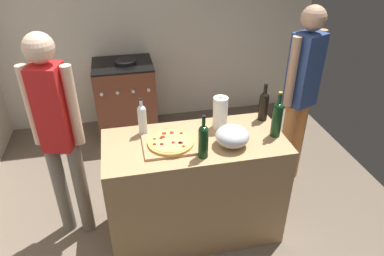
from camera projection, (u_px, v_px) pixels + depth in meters
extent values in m
cube|color=#6B5B4C|center=(170.00, 182.00, 3.60)|extent=(4.15, 3.41, 0.02)
cube|color=silver|center=(147.00, 17.00, 4.14)|extent=(4.15, 0.10, 2.60)
cube|color=tan|center=(195.00, 188.00, 2.83)|extent=(1.35, 0.62, 0.90)
cube|color=tan|center=(171.00, 144.00, 2.54)|extent=(0.40, 0.32, 0.02)
cylinder|color=tan|center=(171.00, 142.00, 2.53)|extent=(0.33, 0.33, 0.02)
cylinder|color=#EAC660|center=(171.00, 141.00, 2.52)|extent=(0.29, 0.29, 0.00)
cylinder|color=maroon|center=(184.00, 146.00, 2.45)|extent=(0.02, 0.02, 0.01)
cylinder|color=maroon|center=(163.00, 137.00, 2.56)|extent=(0.03, 0.03, 0.01)
cylinder|color=maroon|center=(173.00, 142.00, 2.49)|extent=(0.03, 0.03, 0.01)
cylinder|color=maroon|center=(172.00, 133.00, 2.61)|extent=(0.03, 0.03, 0.01)
cylinder|color=maroon|center=(164.00, 133.00, 2.60)|extent=(0.03, 0.03, 0.01)
cylinder|color=maroon|center=(155.00, 139.00, 2.54)|extent=(0.02, 0.02, 0.01)
cylinder|color=maroon|center=(161.00, 138.00, 2.54)|extent=(0.02, 0.02, 0.01)
cylinder|color=maroon|center=(154.00, 144.00, 2.48)|extent=(0.03, 0.03, 0.01)
cylinder|color=maroon|center=(181.00, 133.00, 2.60)|extent=(0.02, 0.02, 0.01)
cylinder|color=maroon|center=(180.00, 143.00, 2.49)|extent=(0.02, 0.02, 0.01)
cylinder|color=maroon|center=(162.00, 144.00, 2.48)|extent=(0.03, 0.03, 0.01)
cylinder|color=maroon|center=(181.00, 143.00, 2.49)|extent=(0.03, 0.03, 0.01)
cylinder|color=#B2B2B7|center=(232.00, 145.00, 2.54)|extent=(0.10, 0.10, 0.01)
ellipsoid|color=silver|center=(232.00, 136.00, 2.50)|extent=(0.25, 0.25, 0.15)
cylinder|color=white|center=(220.00, 113.00, 2.69)|extent=(0.11, 0.11, 0.26)
cylinder|color=#997551|center=(220.00, 113.00, 2.69)|extent=(0.03, 0.03, 0.26)
cylinder|color=#143819|center=(277.00, 122.00, 2.60)|extent=(0.07, 0.07, 0.24)
sphere|color=#143819|center=(279.00, 108.00, 2.54)|extent=(0.07, 0.07, 0.07)
cylinder|color=#143819|center=(280.00, 99.00, 2.50)|extent=(0.03, 0.03, 0.09)
cylinder|color=gold|center=(281.00, 93.00, 2.48)|extent=(0.03, 0.03, 0.01)
cylinder|color=#143819|center=(203.00, 144.00, 2.37)|extent=(0.07, 0.07, 0.21)
sphere|color=#143819|center=(203.00, 130.00, 2.32)|extent=(0.07, 0.07, 0.07)
cylinder|color=#143819|center=(204.00, 123.00, 2.29)|extent=(0.02, 0.02, 0.08)
cylinder|color=black|center=(204.00, 116.00, 2.26)|extent=(0.03, 0.03, 0.01)
cylinder|color=silver|center=(143.00, 122.00, 2.63)|extent=(0.07, 0.07, 0.21)
sphere|color=silver|center=(141.00, 110.00, 2.57)|extent=(0.07, 0.07, 0.07)
cylinder|color=silver|center=(141.00, 104.00, 2.55)|extent=(0.02, 0.02, 0.06)
cylinder|color=black|center=(141.00, 99.00, 2.53)|extent=(0.02, 0.02, 0.01)
cylinder|color=black|center=(263.00, 108.00, 2.82)|extent=(0.08, 0.08, 0.20)
sphere|color=black|center=(265.00, 97.00, 2.76)|extent=(0.08, 0.08, 0.08)
cylinder|color=black|center=(265.00, 90.00, 2.73)|extent=(0.03, 0.03, 0.08)
cylinder|color=black|center=(266.00, 84.00, 2.71)|extent=(0.03, 0.03, 0.01)
cube|color=brown|center=(126.00, 100.00, 4.19)|extent=(0.67, 0.58, 0.88)
cube|color=black|center=(122.00, 64.00, 3.96)|extent=(0.67, 0.58, 0.02)
cylinder|color=silver|center=(101.00, 94.00, 3.77)|extent=(0.04, 0.02, 0.04)
cylinder|color=silver|center=(117.00, 93.00, 3.80)|extent=(0.04, 0.02, 0.04)
cylinder|color=silver|center=(133.00, 91.00, 3.83)|extent=(0.04, 0.02, 0.04)
cylinder|color=silver|center=(149.00, 90.00, 3.86)|extent=(0.04, 0.02, 0.04)
cylinder|color=black|center=(125.00, 62.00, 3.94)|extent=(0.24, 0.24, 0.04)
cylinder|color=slate|center=(61.00, 189.00, 2.85)|extent=(0.11, 0.11, 0.85)
cylinder|color=slate|center=(82.00, 189.00, 2.85)|extent=(0.11, 0.11, 0.85)
cube|color=red|center=(53.00, 108.00, 2.47)|extent=(0.24, 0.24, 0.64)
cylinder|color=beige|center=(31.00, 106.00, 2.46)|extent=(0.08, 0.08, 0.60)
cylinder|color=beige|center=(73.00, 106.00, 2.46)|extent=(0.08, 0.08, 0.60)
sphere|color=beige|center=(39.00, 48.00, 2.24)|extent=(0.21, 0.21, 0.21)
cylinder|color=#D88C4C|center=(297.00, 140.00, 3.47)|extent=(0.11, 0.11, 0.86)
cylinder|color=#D88C4C|center=(286.00, 146.00, 3.39)|extent=(0.11, 0.11, 0.86)
cube|color=#334C8C|center=(305.00, 70.00, 3.04)|extent=(0.30, 0.28, 0.64)
cylinder|color=tan|center=(317.00, 64.00, 3.11)|extent=(0.08, 0.08, 0.61)
cylinder|color=tan|center=(292.00, 73.00, 2.95)|extent=(0.08, 0.08, 0.61)
sphere|color=tan|center=(314.00, 18.00, 2.81)|extent=(0.21, 0.21, 0.21)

